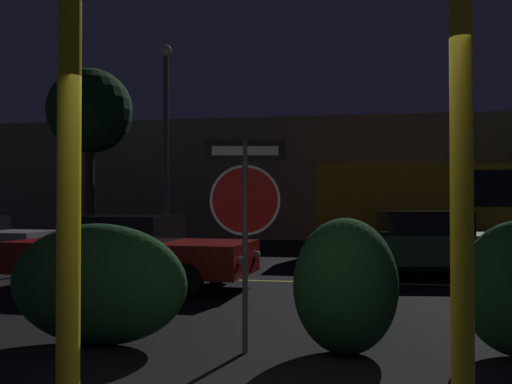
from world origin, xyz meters
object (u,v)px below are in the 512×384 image
at_px(yellow_pole_left, 69,219).
at_px(passing_car_3, 428,243).
at_px(yellow_pole_right, 462,212).
at_px(street_lamp, 166,131).
at_px(tree_1, 90,112).
at_px(delivery_truck, 429,203).
at_px(passing_car_2, 131,251).
at_px(hedge_bush_1, 97,284).
at_px(hedge_bush_2, 345,286).
at_px(stop_sign, 245,201).

distance_m(yellow_pole_left, passing_car_3, 9.97).
height_order(yellow_pole_right, street_lamp, street_lamp).
bearing_deg(tree_1, street_lamp, -36.62).
height_order(yellow_pole_left, delivery_truck, yellow_pole_left).
distance_m(passing_car_2, street_lamp, 7.40).
height_order(hedge_bush_1, tree_1, tree_1).
bearing_deg(street_lamp, yellow_pole_right, -65.40).
distance_m(passing_car_3, street_lamp, 8.80).
distance_m(hedge_bush_1, street_lamp, 11.46).
bearing_deg(passing_car_3, hedge_bush_2, -20.02).
xyz_separation_m(stop_sign, passing_car_2, (-2.98, 4.18, -0.94)).
bearing_deg(passing_car_2, passing_car_3, 118.97).
distance_m(yellow_pole_right, hedge_bush_2, 3.21).
distance_m(hedge_bush_1, hedge_bush_2, 2.79).
height_order(stop_sign, passing_car_2, stop_sign).
height_order(hedge_bush_1, hedge_bush_2, hedge_bush_2).
height_order(passing_car_2, delivery_truck, delivery_truck).
relative_size(passing_car_2, street_lamp, 0.72).
distance_m(yellow_pole_left, street_lamp, 13.82).
distance_m(stop_sign, hedge_bush_1, 1.96).
height_order(yellow_pole_left, passing_car_3, yellow_pole_left).
distance_m(hedge_bush_1, passing_car_3, 8.18).
relative_size(passing_car_2, tree_1, 0.72).
xyz_separation_m(stop_sign, tree_1, (-8.42, 13.61, 3.31)).
bearing_deg(stop_sign, passing_car_3, 56.83).
xyz_separation_m(street_lamp, tree_1, (-3.90, 2.90, 1.13)).
height_order(hedge_bush_2, passing_car_3, hedge_bush_2).
xyz_separation_m(yellow_pole_right, tree_1, (-10.14, 16.52, 3.36)).
bearing_deg(tree_1, hedge_bush_1, -63.70).
bearing_deg(stop_sign, hedge_bush_1, 167.29).
bearing_deg(passing_car_3, street_lamp, -123.48).
bearing_deg(passing_car_2, hedge_bush_1, 20.82).
bearing_deg(yellow_pole_right, street_lamp, 114.60).
xyz_separation_m(hedge_bush_2, passing_car_3, (1.71, 6.76, -0.01)).
bearing_deg(hedge_bush_1, passing_car_2, 106.97).
bearing_deg(passing_car_3, yellow_pole_left, -26.84).
distance_m(stop_sign, passing_car_3, 7.48).
relative_size(stop_sign, tree_1, 0.35).
height_order(yellow_pole_left, hedge_bush_2, yellow_pole_left).
relative_size(hedge_bush_1, passing_car_3, 0.45).
height_order(stop_sign, yellow_pole_right, yellow_pole_right).
relative_size(yellow_pole_left, passing_car_3, 0.65).
bearing_deg(delivery_truck, passing_car_3, -6.49).
bearing_deg(passing_car_2, delivery_truck, 141.88).
bearing_deg(hedge_bush_2, street_lamp, 117.82).
height_order(hedge_bush_1, passing_car_3, passing_car_3).
height_order(hedge_bush_1, delivery_truck, delivery_truck).
relative_size(delivery_truck, tree_1, 0.92).
bearing_deg(passing_car_3, passing_car_2, -70.70).
bearing_deg(hedge_bush_1, delivery_truck, 65.63).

